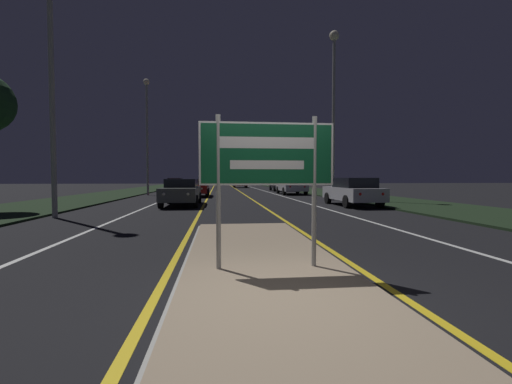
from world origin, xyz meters
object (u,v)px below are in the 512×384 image
object	(u,v)px
streetlight_left_far	(147,122)
car_approaching_2	(175,184)
car_approaching_1	(196,187)
car_receding_0	(353,191)
streetlight_left_near	(51,45)
streetlight_right_near	(334,86)
car_receding_3	(240,182)
car_approaching_0	(182,191)
highway_sign	(267,161)
car_receding_2	(280,184)
car_receding_1	(291,186)

from	to	relation	value
streetlight_left_far	car_approaching_2	bearing A→B (deg)	86.42
streetlight_left_far	car_approaching_1	world-z (taller)	streetlight_left_far
car_receding_0	car_approaching_2	size ratio (longest dim) A/B	1.03
streetlight_left_near	streetlight_right_near	distance (m)	15.20
car_receding_3	car_approaching_0	size ratio (longest dim) A/B	0.91
highway_sign	car_approaching_2	size ratio (longest dim) A/B	0.51
car_approaching_0	car_approaching_2	xyz separation A→B (m)	(-3.12, 22.69, 0.02)
car_receding_0	car_approaching_0	world-z (taller)	car_receding_0
car_approaching_1	car_approaching_0	bearing A→B (deg)	-91.03
car_receding_3	highway_sign	bearing A→B (deg)	-93.10
highway_sign	car_receding_3	distance (m)	44.29
streetlight_left_far	car_approaching_2	world-z (taller)	streetlight_left_far
car_approaching_0	car_receding_3	bearing A→B (deg)	80.92
highway_sign	streetlight_left_near	distance (m)	11.14
car_approaching_0	car_receding_2	bearing A→B (deg)	65.14
streetlight_right_near	car_receding_3	bearing A→B (deg)	98.05
car_approaching_0	car_approaching_1	world-z (taller)	car_approaching_0
car_receding_0	car_receding_2	world-z (taller)	car_receding_0
car_approaching_1	streetlight_left_near	bearing A→B (deg)	-106.74
streetlight_left_near	car_approaching_1	distance (m)	15.15
streetlight_left_near	car_receding_1	distance (m)	20.76
car_approaching_0	highway_sign	bearing A→B (deg)	-78.59
car_receding_3	streetlight_left_near	bearing A→B (deg)	-103.80
streetlight_left_near	car_receding_2	bearing A→B (deg)	62.05
streetlight_left_far	car_approaching_0	xyz separation A→B (m)	(3.86, -10.86, -5.26)
car_receding_1	car_receding_0	bearing A→B (deg)	-87.32
highway_sign	car_approaching_2	world-z (taller)	highway_sign
car_approaching_1	car_approaching_2	distance (m)	14.56
car_receding_3	car_approaching_0	distance (m)	31.68
car_receding_2	streetlight_right_near	bearing A→B (deg)	-88.11
car_receding_3	car_approaching_2	world-z (taller)	car_receding_3
car_receding_0	streetlight_left_far	bearing A→B (deg)	136.32
car_approaching_1	car_approaching_2	xyz separation A→B (m)	(-3.27, 14.19, 0.03)
streetlight_left_far	car_approaching_2	xyz separation A→B (m)	(0.74, 11.83, -5.24)
highway_sign	car_receding_1	distance (m)	24.55
streetlight_left_far	streetlight_right_near	bearing A→B (deg)	-31.94
car_receding_2	car_approaching_1	bearing A→B (deg)	-130.23
streetlight_right_near	car_approaching_1	xyz separation A→B (m)	(-8.88, 5.68, -6.37)
car_receding_2	car_receding_3	world-z (taller)	car_receding_2
car_receding_0	car_receding_2	size ratio (longest dim) A/B	1.03
streetlight_left_near	car_approaching_2	size ratio (longest dim) A/B	2.03
highway_sign	streetlight_left_near	world-z (taller)	streetlight_left_near
car_approaching_0	car_receding_1	bearing A→B (deg)	53.39
highway_sign	car_receding_0	bearing A→B (deg)	62.63
streetlight_left_near	streetlight_right_near	bearing A→B (deg)	31.32
car_receding_3	car_approaching_1	world-z (taller)	car_receding_3
streetlight_left_far	car_receding_3	xyz separation A→B (m)	(8.86, 20.43, -5.25)
car_receding_0	car_approaching_1	distance (m)	12.89
car_receding_0	streetlight_right_near	bearing A→B (deg)	85.40
streetlight_left_near	streetlight_right_near	world-z (taller)	streetlight_right_near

